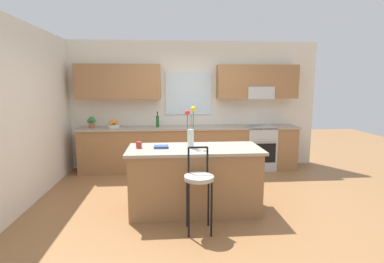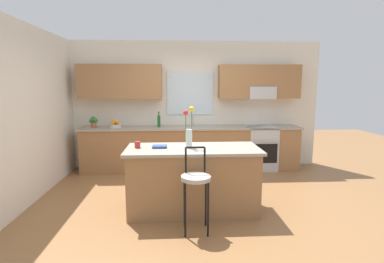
% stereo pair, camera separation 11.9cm
% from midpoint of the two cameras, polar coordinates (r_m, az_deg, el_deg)
% --- Properties ---
extents(ground_plane, '(14.00, 14.00, 0.00)m').
position_cam_midpoint_polar(ground_plane, '(4.82, 1.60, -12.86)').
color(ground_plane, olive).
extents(wall_left, '(0.12, 4.60, 2.70)m').
position_cam_midpoint_polar(wall_left, '(5.25, -27.75, 3.10)').
color(wall_left, silver).
rests_on(wall_left, ground).
extents(back_wall_assembly, '(5.60, 0.50, 2.70)m').
position_cam_midpoint_polar(back_wall_assembly, '(6.46, 0.44, 6.45)').
color(back_wall_assembly, silver).
rests_on(back_wall_assembly, ground).
extents(counter_run, '(4.56, 0.64, 0.92)m').
position_cam_midpoint_polar(counter_run, '(6.31, 0.33, -3.16)').
color(counter_run, '#996B42').
rests_on(counter_run, ground).
extents(sink_faucet, '(0.02, 0.13, 0.23)m').
position_cam_midpoint_polar(sink_faucet, '(6.36, 0.71, 2.36)').
color(sink_faucet, '#B7BABC').
rests_on(sink_faucet, counter_run).
extents(oven_range, '(0.60, 0.64, 0.92)m').
position_cam_midpoint_polar(oven_range, '(6.55, 13.51, -3.02)').
color(oven_range, '#B7BABC').
rests_on(oven_range, ground).
extents(kitchen_island, '(1.86, 0.81, 0.92)m').
position_cam_midpoint_polar(kitchen_island, '(4.29, 0.97, -9.11)').
color(kitchen_island, '#996B42').
rests_on(kitchen_island, ground).
extents(bar_stool_near, '(0.36, 0.36, 1.04)m').
position_cam_midpoint_polar(bar_stool_near, '(3.65, 1.70, -9.55)').
color(bar_stool_near, black).
rests_on(bar_stool_near, ground).
extents(flower_vase, '(0.15, 0.09, 0.58)m').
position_cam_midpoint_polar(flower_vase, '(4.12, 0.22, 0.04)').
color(flower_vase, silver).
rests_on(flower_vase, kitchen_island).
extents(mug_ceramic, '(0.08, 0.08, 0.09)m').
position_cam_midpoint_polar(mug_ceramic, '(4.21, -9.58, -2.50)').
color(mug_ceramic, '#A52D28').
rests_on(mug_ceramic, kitchen_island).
extents(cookbook, '(0.20, 0.15, 0.03)m').
position_cam_midpoint_polar(cookbook, '(4.18, -5.40, -2.89)').
color(cookbook, navy).
rests_on(cookbook, kitchen_island).
extents(fruit_bowl_oranges, '(0.24, 0.24, 0.16)m').
position_cam_midpoint_polar(fruit_bowl_oranges, '(6.33, -13.96, 1.30)').
color(fruit_bowl_oranges, silver).
rests_on(fruit_bowl_oranges, counter_run).
extents(bottle_olive_oil, '(0.06, 0.06, 0.32)m').
position_cam_midpoint_polar(bottle_olive_oil, '(6.21, -5.80, 2.04)').
color(bottle_olive_oil, '#1E5923').
rests_on(bottle_olive_oil, counter_run).
extents(potted_plant_small, '(0.18, 0.12, 0.23)m').
position_cam_midpoint_polar(potted_plant_small, '(6.41, -17.83, 1.86)').
color(potted_plant_small, '#9E5B3D').
rests_on(potted_plant_small, counter_run).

